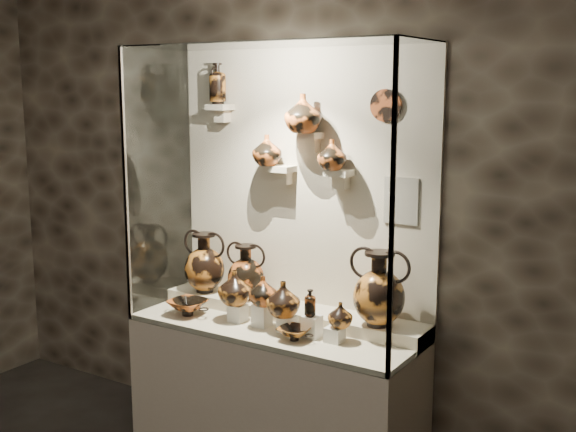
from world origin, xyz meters
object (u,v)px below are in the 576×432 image
object	(u,v)px
amphora_right	(379,289)
ovoid_vase_a	(267,150)
jug_c	(283,299)
amphora_mid	(246,272)
kylix_left	(188,306)
ovoid_vase_b	(303,113)
kylix_right	(295,332)
jug_a	(235,287)
ovoid_vase_c	(332,155)
jug_e	(341,315)
lekythos_tall	(218,81)
lekythos_small	(310,301)
amphora_left	(205,262)
jug_b	(263,291)

from	to	relation	value
amphora_right	ovoid_vase_a	world-z (taller)	ovoid_vase_a
jug_c	amphora_mid	bearing A→B (deg)	163.96
kylix_left	ovoid_vase_b	xyz separation A→B (m)	(0.61, 0.30, 1.14)
kylix_left	ovoid_vase_b	world-z (taller)	ovoid_vase_b
jug_c	kylix_right	bearing A→B (deg)	-20.89
jug_a	ovoid_vase_a	size ratio (longest dim) A/B	1.12
ovoid_vase_c	jug_e	bearing A→B (deg)	-34.02
amphora_mid	jug_e	world-z (taller)	amphora_mid
kylix_right	lekythos_tall	xyz separation A→B (m)	(-0.79, 0.38, 1.33)
jug_c	ovoid_vase_a	distance (m)	0.88
jug_e	ovoid_vase_b	world-z (taller)	ovoid_vase_b
jug_c	lekythos_small	bearing A→B (deg)	12.17
amphora_left	ovoid_vase_c	xyz separation A→B (m)	(0.86, 0.07, 0.71)
jug_e	jug_c	bearing A→B (deg)	-161.65
amphora_left	jug_e	world-z (taller)	amphora_left
amphora_left	kylix_right	world-z (taller)	amphora_left
jug_b	kylix_left	xyz separation A→B (m)	(-0.51, -0.05, -0.16)
amphora_mid	jug_b	size ratio (longest dim) A/B	1.99
jug_a	jug_c	xyz separation A→B (m)	(0.34, -0.01, -0.01)
jug_a	lekythos_tall	bearing A→B (deg)	141.46
jug_c	ovoid_vase_a	bearing A→B (deg)	148.81
amphora_right	kylix_right	size ratio (longest dim) A/B	1.90
amphora_left	lekythos_tall	bearing A→B (deg)	83.28
ovoid_vase_b	kylix_left	bearing A→B (deg)	-148.01
jug_c	kylix_right	xyz separation A→B (m)	(0.12, -0.08, -0.15)
amphora_mid	lekythos_small	xyz separation A→B (m)	(0.58, -0.22, -0.03)
amphora_right	jug_b	world-z (taller)	amphora_right
kylix_right	kylix_left	bearing A→B (deg)	-161.70
amphora_mid	kylix_right	size ratio (longest dim) A/B	1.54
jug_e	kylix_left	distance (m)	0.99
jug_e	ovoid_vase_c	distance (m)	0.88
jug_c	ovoid_vase_b	xyz separation A→B (m)	(-0.03, 0.25, 1.01)
amphora_mid	jug_c	size ratio (longest dim) A/B	1.69
jug_e	ovoid_vase_b	size ratio (longest dim) A/B	0.63
lekythos_tall	ovoid_vase_c	xyz separation A→B (m)	(0.81, -0.03, -0.40)
amphora_left	amphora_mid	bearing A→B (deg)	25.60
kylix_right	amphora_left	bearing A→B (deg)	-178.44
kylix_right	ovoid_vase_a	size ratio (longest dim) A/B	1.21
amphora_left	amphora_right	size ratio (longest dim) A/B	0.91
kylix_left	kylix_right	size ratio (longest dim) A/B	1.31
kylix_left	lekythos_tall	size ratio (longest dim) A/B	1.03
amphora_right	kylix_right	xyz separation A→B (m)	(-0.36, -0.27, -0.23)
amphora_right	jug_c	size ratio (longest dim) A/B	2.08
jug_a	ovoid_vase_c	distance (m)	0.95
ovoid_vase_c	jug_b	bearing A→B (deg)	-118.38
amphora_right	ovoid_vase_a	bearing A→B (deg)	-165.65
lekythos_tall	ovoid_vase_c	distance (m)	0.91
amphora_left	jug_a	bearing A→B (deg)	-4.74
kylix_left	ovoid_vase_c	world-z (taller)	ovoid_vase_c
amphora_mid	kylix_right	bearing A→B (deg)	-37.94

